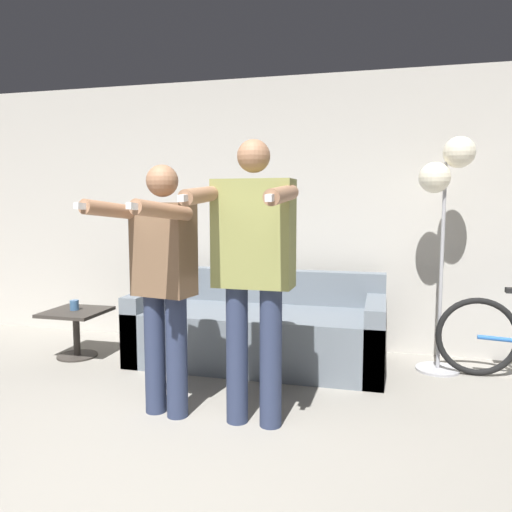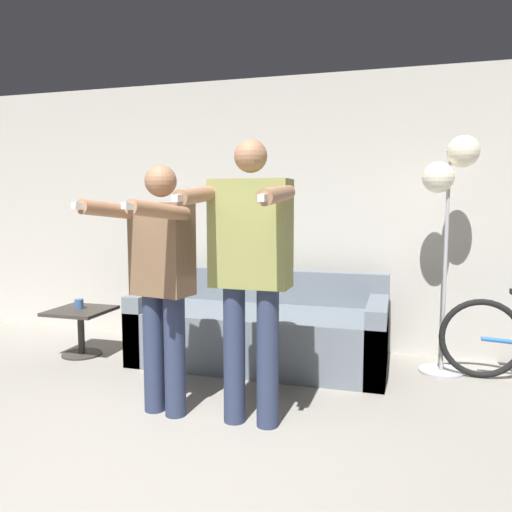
{
  "view_description": "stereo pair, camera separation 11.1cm",
  "coord_description": "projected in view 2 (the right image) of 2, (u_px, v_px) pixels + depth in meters",
  "views": [
    {
      "loc": [
        1.29,
        -1.69,
        1.41
      ],
      "look_at": [
        0.38,
        1.86,
        1.02
      ],
      "focal_mm": 35.0,
      "sensor_mm": 36.0,
      "label": 1
    },
    {
      "loc": [
        1.4,
        -1.66,
        1.41
      ],
      "look_at": [
        0.38,
        1.86,
        1.02
      ],
      "focal_mm": 35.0,
      "sensor_mm": 36.0,
      "label": 2
    }
  ],
  "objects": [
    {
      "name": "cat",
      "position": [
        246.0,
        261.0,
        4.74
      ],
      "size": [
        0.52,
        0.12,
        0.16
      ],
      "color": "#3D3833",
      "rests_on": "couch"
    },
    {
      "name": "person_right",
      "position": [
        250.0,
        261.0,
        3.07
      ],
      "size": [
        0.57,
        0.68,
        1.79
      ],
      "rotation": [
        0.0,
        0.0,
        -0.02
      ],
      "color": "#2D3856",
      "rests_on": "ground_plane"
    },
    {
      "name": "cup",
      "position": [
        79.0,
        304.0,
        4.6
      ],
      "size": [
        0.08,
        0.08,
        0.09
      ],
      "color": "#3D6693",
      "rests_on": "side_table"
    },
    {
      "name": "floor_lamp",
      "position": [
        450.0,
        184.0,
        3.99
      ],
      "size": [
        0.43,
        0.36,
        1.94
      ],
      "color": "#B2B2B7",
      "rests_on": "ground_plane"
    },
    {
      "name": "couch",
      "position": [
        260.0,
        331.0,
        4.4
      ],
      "size": [
        2.17,
        0.9,
        0.78
      ],
      "color": "slate",
      "rests_on": "ground_plane"
    },
    {
      "name": "person_left",
      "position": [
        160.0,
        274.0,
        3.25
      ],
      "size": [
        0.55,
        0.73,
        1.65
      ],
      "rotation": [
        0.0,
        0.0,
        -0.2
      ],
      "color": "#2D3856",
      "rests_on": "ground_plane"
    },
    {
      "name": "wall_back",
      "position": [
        253.0,
        214.0,
        4.94
      ],
      "size": [
        10.0,
        0.05,
        2.6
      ],
      "color": "beige",
      "rests_on": "ground_plane"
    },
    {
      "name": "side_table",
      "position": [
        81.0,
        322.0,
        4.6
      ],
      "size": [
        0.52,
        0.52,
        0.43
      ],
      "color": "#38332D",
      "rests_on": "ground_plane"
    }
  ]
}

